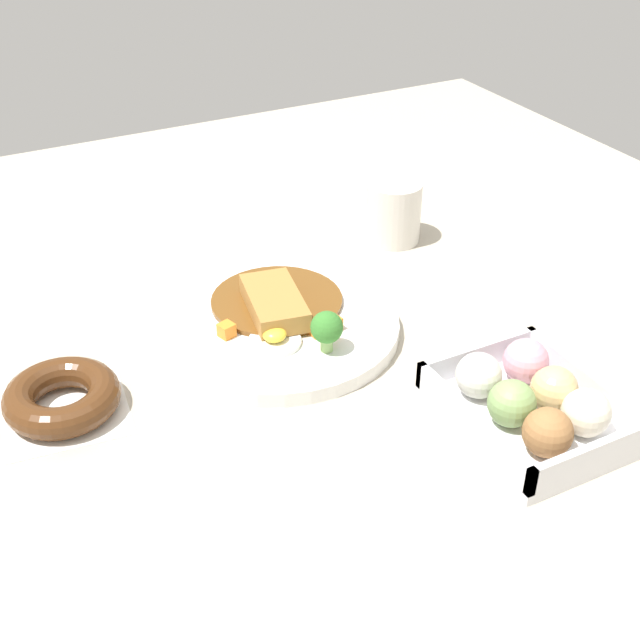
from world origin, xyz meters
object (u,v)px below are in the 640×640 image
at_px(donut_box, 531,403).
at_px(coffee_mug, 394,212).
at_px(curry_plate, 279,322).
at_px(chocolate_ring_donut, 62,398).

bearing_deg(donut_box, coffee_mug, -12.15).
bearing_deg(coffee_mug, curry_plate, 120.04).
bearing_deg(chocolate_ring_donut, donut_box, -119.59).
bearing_deg(curry_plate, donut_box, -150.04).
bearing_deg(coffee_mug, chocolate_ring_donut, 108.85).
relative_size(donut_box, chocolate_ring_donut, 1.33).
distance_m(curry_plate, coffee_mug, 0.28).
bearing_deg(donut_box, curry_plate, 29.96).
xyz_separation_m(chocolate_ring_donut, coffee_mug, (0.17, -0.51, 0.03)).
height_order(chocolate_ring_donut, coffee_mug, coffee_mug).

